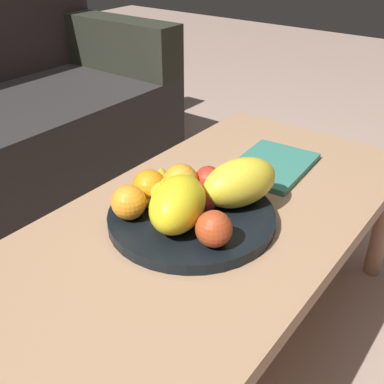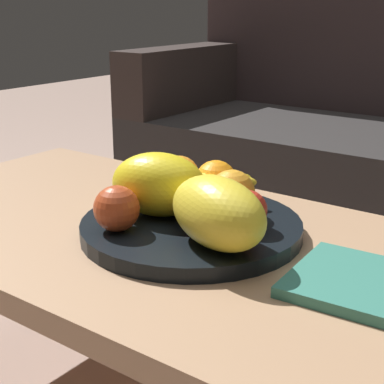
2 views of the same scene
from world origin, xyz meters
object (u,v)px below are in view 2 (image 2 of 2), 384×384
object	(u,v)px
coffee_table	(185,261)
apple_left	(197,208)
melon_smaller_beside	(218,213)
apple_front	(247,210)
apple_right	(117,209)
fruit_bowl	(192,228)
orange_left	(179,176)
melon_large_front	(159,184)
banana_bunch	(214,192)
orange_front	(216,181)
orange_right	(232,193)

from	to	relation	value
coffee_table	apple_left	size ratio (longest dim) A/B	20.22
melon_smaller_beside	apple_left	bearing A→B (deg)	147.42
apple_front	apple_left	size ratio (longest dim) A/B	1.02
apple_front	apple_right	distance (m)	0.21
fruit_bowl	apple_left	size ratio (longest dim) A/B	5.82
apple_left	apple_right	bearing A→B (deg)	-136.11
melon_smaller_beside	apple_right	xyz separation A→B (m)	(-0.16, -0.04, -0.02)
orange_left	melon_smaller_beside	bearing A→B (deg)	-39.18
melon_large_front	banana_bunch	size ratio (longest dim) A/B	1.04
apple_front	orange_front	bearing A→B (deg)	145.13
coffee_table	apple_left	xyz separation A→B (m)	(0.02, 0.00, 0.10)
orange_front	melon_large_front	bearing A→B (deg)	-109.47
melon_smaller_beside	apple_right	world-z (taller)	melon_smaller_beside
melon_smaller_beside	apple_right	size ratio (longest dim) A/B	2.49
orange_front	orange_right	distance (m)	0.07
coffee_table	orange_right	xyz separation A→B (m)	(0.04, 0.08, 0.11)
melon_smaller_beside	orange_left	bearing A→B (deg)	140.82
orange_front	banana_bunch	size ratio (longest dim) A/B	0.49
orange_front	apple_left	world-z (taller)	orange_front
coffee_table	orange_right	size ratio (longest dim) A/B	16.12
apple_front	banana_bunch	world-z (taller)	apple_front
banana_bunch	orange_front	bearing A→B (deg)	117.21
melon_large_front	apple_right	distance (m)	0.10
coffee_table	apple_right	xyz separation A→B (m)	(-0.07, -0.09, 0.10)
coffee_table	orange_left	bearing A→B (deg)	131.17
melon_smaller_beside	apple_front	xyz separation A→B (m)	(-0.00, 0.08, -0.02)
melon_smaller_beside	apple_left	distance (m)	0.09
melon_large_front	apple_front	size ratio (longest dim) A/B	2.55
fruit_bowl	orange_right	distance (m)	0.09
fruit_bowl	orange_left	distance (m)	0.14
orange_left	fruit_bowl	bearing A→B (deg)	-43.54
melon_smaller_beside	banana_bunch	world-z (taller)	melon_smaller_beside
melon_smaller_beside	orange_left	size ratio (longest dim) A/B	2.44
apple_right	banana_bunch	size ratio (longest dim) A/B	0.47
melon_smaller_beside	orange_right	xyz separation A→B (m)	(-0.05, 0.12, -0.01)
apple_left	orange_left	bearing A→B (deg)	137.42
fruit_bowl	melon_smaller_beside	world-z (taller)	melon_smaller_beside
apple_front	banana_bunch	xyz separation A→B (m)	(-0.10, 0.06, -0.00)
apple_right	melon_smaller_beside	bearing A→B (deg)	14.75
fruit_bowl	apple_front	xyz separation A→B (m)	(0.09, 0.02, 0.04)
coffee_table	melon_large_front	world-z (taller)	melon_large_front
orange_left	banana_bunch	world-z (taller)	orange_left
orange_right	melon_large_front	bearing A→B (deg)	-144.70
orange_left	apple_right	bearing A→B (deg)	-81.82
coffee_table	apple_left	distance (m)	0.10
orange_left	apple_left	distance (m)	0.16
apple_front	banana_bunch	bearing A→B (deg)	151.47
apple_front	banana_bunch	size ratio (longest dim) A/B	0.41
fruit_bowl	melon_large_front	bearing A→B (deg)	-170.40
melon_smaller_beside	apple_front	world-z (taller)	melon_smaller_beside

